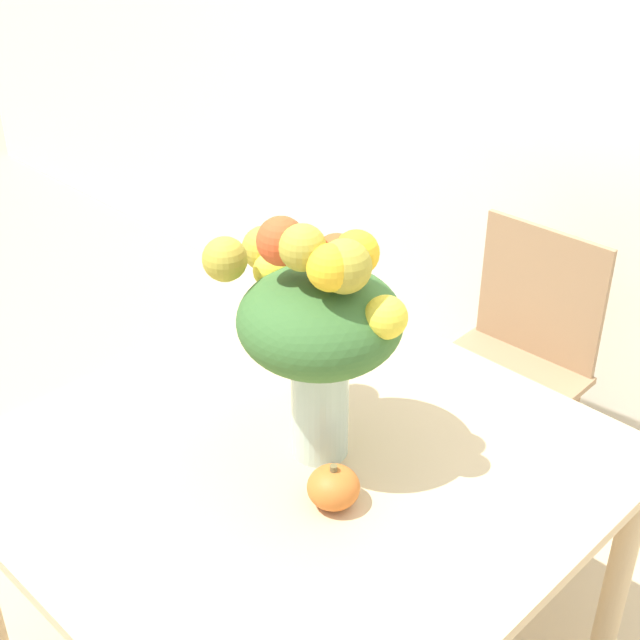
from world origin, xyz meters
TOP-DOWN VIEW (x-y plane):
  - dining_table at (0.00, 0.00)m, footprint 1.16×1.19m
  - flower_vase at (0.01, 0.05)m, footprint 0.43×0.33m
  - pumpkin at (0.15, -0.05)m, footprint 0.11×0.11m
  - dining_chair_near_window at (-0.07, 0.92)m, footprint 0.43×0.43m

SIDE VIEW (x-z plane):
  - dining_chair_near_window at x=-0.07m, z-range 0.03..0.92m
  - dining_table at x=0.00m, z-range 0.28..1.00m
  - pumpkin at x=0.15m, z-range 0.72..0.81m
  - flower_vase at x=0.01m, z-range 0.77..1.32m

